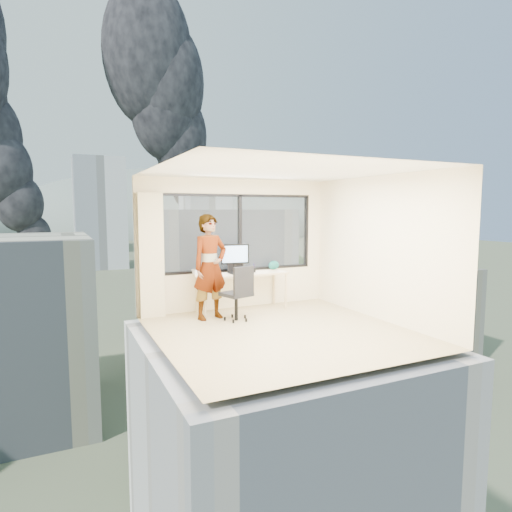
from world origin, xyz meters
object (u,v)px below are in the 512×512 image
person (210,267)px  game_console (202,272)px  monitor (235,258)px  handbag (274,265)px  chair (236,292)px  laptop (238,268)px  desk (242,292)px

person → game_console: (0.04, 0.59, -0.17)m
monitor → game_console: bearing=173.2°
monitor → handbag: monitor is taller
chair → laptop: 0.81m
desk → chair: bearing=-120.7°
laptop → person: bearing=-156.2°
chair → monitor: monitor is taller
handbag → monitor: bearing=-169.0°
desk → game_console: size_ratio=5.32×
monitor → desk: bearing=-34.1°
monitor → handbag: bearing=11.8°
laptop → handbag: bearing=10.0°
desk → person: (-0.78, -0.35, 0.58)m
chair → monitor: bearing=52.3°
person → laptop: size_ratio=5.19×
desk → handbag: size_ratio=7.65×
game_console → chair: bearing=-78.6°
chair → laptop: chair is taller
chair → laptop: bearing=47.6°
monitor → person: bearing=-139.9°
desk → chair: 0.79m
chair → game_console: chair is taller
person → handbag: bearing=4.4°
chair → handbag: chair is taller
chair → game_console: (-0.34, 0.92, 0.28)m
person → monitor: 0.81m
desk → handbag: 0.94m
desk → handbag: bearing=12.7°
laptop → chair: bearing=-117.6°
desk → person: size_ratio=0.94×
desk → laptop: bearing=-172.1°
chair → handbag: bearing=18.4°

